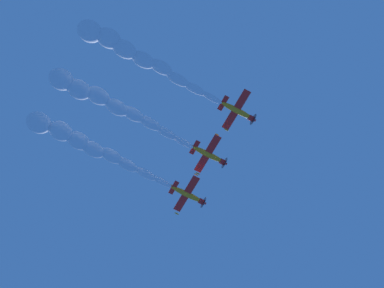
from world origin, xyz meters
TOP-DOWN VIEW (x-y plane):
  - airplane_lead at (-5.47, 8.52)m, footprint 8.13×8.24m
  - airplane_left_wingman at (1.01, 0.88)m, footprint 8.12×8.25m
  - airplane_right_wingman at (9.06, -7.20)m, footprint 8.08×8.25m
  - smoke_trail_lead at (-25.34, -8.92)m, footprint 27.47×24.27m
  - smoke_trail_left_wingman at (-18.81, -16.56)m, footprint 27.19×24.44m
  - smoke_trail_right_wingman at (-10.63, -24.66)m, footprint 26.97×24.31m

SIDE VIEW (x-z plane):
  - smoke_trail_lead at x=-25.34m, z-range 89.09..95.26m
  - smoke_trail_right_wingman at x=-10.63m, z-range 89.36..95.09m
  - smoke_trail_left_wingman at x=-18.81m, z-range 89.69..95.64m
  - airplane_right_wingman at x=9.06m, z-range 92.81..96.25m
  - airplane_lead at x=-5.47m, z-range 92.85..96.32m
  - airplane_left_wingman at x=1.01m, z-range 93.28..96.81m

